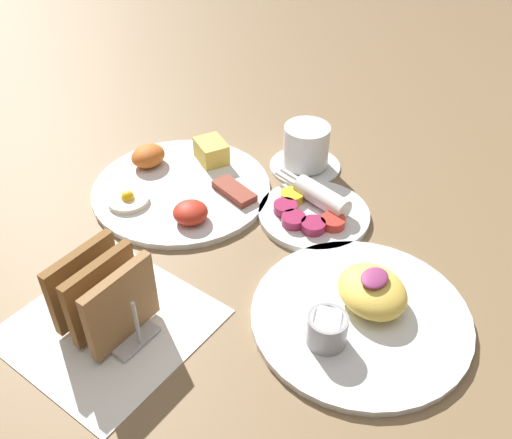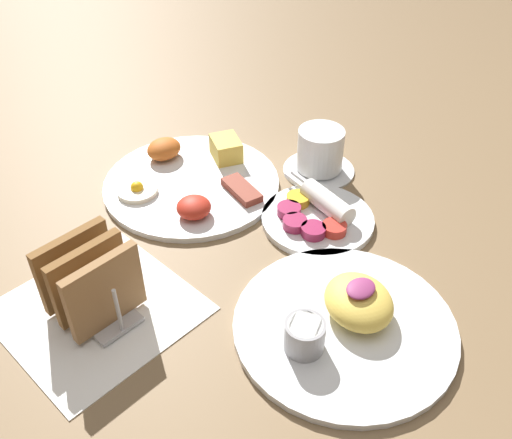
{
  "view_description": "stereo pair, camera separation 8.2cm",
  "coord_description": "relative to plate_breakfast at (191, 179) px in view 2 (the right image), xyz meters",
  "views": [
    {
      "loc": [
        -0.43,
        -0.33,
        0.55
      ],
      "look_at": [
        0.08,
        0.05,
        0.03
      ],
      "focal_mm": 40.0,
      "sensor_mm": 36.0,
      "label": 1
    },
    {
      "loc": [
        -0.37,
        -0.39,
        0.55
      ],
      "look_at": [
        0.08,
        0.05,
        0.03
      ],
      "focal_mm": 40.0,
      "sensor_mm": 36.0,
      "label": 2
    }
  ],
  "objects": [
    {
      "name": "ground_plane",
      "position": [
        -0.1,
        -0.21,
        -0.01
      ],
      "size": [
        3.0,
        3.0,
        0.0
      ],
      "primitive_type": "plane",
      "color": "brown"
    },
    {
      "name": "napkin_flat",
      "position": [
        -0.26,
        -0.12,
        -0.01
      ],
      "size": [
        0.22,
        0.22,
        0.0
      ],
      "color": "white",
      "rests_on": "ground_plane"
    },
    {
      "name": "plate_breakfast",
      "position": [
        0.0,
        0.0,
        0.0
      ],
      "size": [
        0.28,
        0.28,
        0.05
      ],
      "color": "white",
      "rests_on": "ground_plane"
    },
    {
      "name": "plate_condiments",
      "position": [
        0.07,
        -0.21,
        0.0
      ],
      "size": [
        0.17,
        0.18,
        0.04
      ],
      "color": "white",
      "rests_on": "ground_plane"
    },
    {
      "name": "plate_foreground",
      "position": [
        -0.07,
        -0.36,
        0.0
      ],
      "size": [
        0.27,
        0.27,
        0.06
      ],
      "color": "white",
      "rests_on": "ground_plane"
    },
    {
      "name": "toast_rack",
      "position": [
        -0.26,
        -0.12,
        0.04
      ],
      "size": [
        0.1,
        0.12,
        0.1
      ],
      "color": "#B7B7BC",
      "rests_on": "ground_plane"
    },
    {
      "name": "coffee_cup",
      "position": [
        0.17,
        -0.12,
        0.03
      ],
      "size": [
        0.12,
        0.12,
        0.08
      ],
      "color": "white",
      "rests_on": "ground_plane"
    },
    {
      "name": "teaspoon",
      "position": [
        0.02,
        -0.4,
        -0.01
      ],
      "size": [
        0.02,
        0.13,
        0.01
      ],
      "color": "silver",
      "rests_on": "ground_plane"
    }
  ]
}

